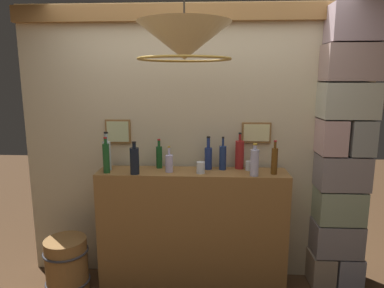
# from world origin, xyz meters

# --- Properties ---
(panelled_rear_partition) EXTENTS (3.13, 0.15, 2.50)m
(panelled_rear_partition) POSITION_xyz_m (-0.00, 1.10, 1.33)
(panelled_rear_partition) COLOR beige
(panelled_rear_partition) RESTS_ON ground
(stone_pillar) EXTENTS (0.45, 0.33, 2.44)m
(stone_pillar) POSITION_xyz_m (1.29, 0.95, 1.23)
(stone_pillar) COLOR gray
(stone_pillar) RESTS_ON ground
(bar_shelf_unit) EXTENTS (1.64, 0.33, 1.08)m
(bar_shelf_unit) POSITION_xyz_m (0.00, 0.86, 0.54)
(bar_shelf_unit) COLOR olive
(bar_shelf_unit) RESTS_ON ground
(liquor_bottle_whiskey) EXTENTS (0.06, 0.06, 0.29)m
(liquor_bottle_whiskey) POSITION_xyz_m (0.26, 0.93, 1.19)
(liquor_bottle_whiskey) COLOR navy
(liquor_bottle_whiskey) RESTS_ON bar_shelf_unit
(liquor_bottle_tequila) EXTENTS (0.05, 0.05, 0.29)m
(liquor_bottle_tequila) POSITION_xyz_m (0.69, 0.81, 1.20)
(liquor_bottle_tequila) COLOR brown
(liquor_bottle_tequila) RESTS_ON bar_shelf_unit
(liquor_bottle_gin) EXTENTS (0.08, 0.08, 0.28)m
(liquor_bottle_gin) POSITION_xyz_m (-0.48, 0.75, 1.20)
(liquor_bottle_gin) COLOR black
(liquor_bottle_gin) RESTS_ON bar_shelf_unit
(liquor_bottle_vodka) EXTENTS (0.07, 0.07, 0.27)m
(liquor_bottle_vodka) POSITION_xyz_m (0.52, 0.75, 1.19)
(liquor_bottle_vodka) COLOR #B3B4D4
(liquor_bottle_vodka) RESTS_ON bar_shelf_unit
(liquor_bottle_rye) EXTENTS (0.05, 0.05, 0.26)m
(liquor_bottle_rye) POSITION_xyz_m (-0.30, 0.95, 1.18)
(liquor_bottle_rye) COLOR #174F21
(liquor_bottle_rye) RESTS_ON bar_shelf_unit
(liquor_bottle_vermouth) EXTENTS (0.08, 0.08, 0.32)m
(liquor_bottle_vermouth) POSITION_xyz_m (0.41, 0.97, 1.21)
(liquor_bottle_vermouth) COLOR maroon
(liquor_bottle_vermouth) RESTS_ON bar_shelf_unit
(liquor_bottle_mezcal) EXTENTS (0.07, 0.07, 0.23)m
(liquor_bottle_mezcal) POSITION_xyz_m (-0.20, 0.82, 1.16)
(liquor_bottle_mezcal) COLOR silver
(liquor_bottle_mezcal) RESTS_ON bar_shelf_unit
(liquor_bottle_sherry) EXTENTS (0.07, 0.07, 0.29)m
(liquor_bottle_sherry) POSITION_xyz_m (0.14, 0.94, 1.19)
(liquor_bottle_sherry) COLOR navy
(liquor_bottle_sherry) RESTS_ON bar_shelf_unit
(liquor_bottle_brandy) EXTENTS (0.07, 0.07, 0.34)m
(liquor_bottle_brandy) POSITION_xyz_m (-0.75, 0.86, 1.22)
(liquor_bottle_brandy) COLOR #A7C0C6
(liquor_bottle_brandy) RESTS_ON bar_shelf_unit
(liquor_bottle_rum) EXTENTS (0.06, 0.06, 0.31)m
(liquor_bottle_rum) POSITION_xyz_m (-0.72, 0.77, 1.21)
(liquor_bottle_rum) COLOR #1A5024
(liquor_bottle_rum) RESTS_ON bar_shelf_unit
(glass_tumbler_rocks) EXTENTS (0.07, 0.07, 0.10)m
(glass_tumbler_rocks) POSITION_xyz_m (0.07, 0.80, 1.13)
(glass_tumbler_rocks) COLOR silver
(glass_tumbler_rocks) RESTS_ON bar_shelf_unit
(glass_tumbler_highball) EXTENTS (0.06, 0.06, 0.08)m
(glass_tumbler_highball) POSITION_xyz_m (0.49, 0.92, 1.12)
(glass_tumbler_highball) COLOR silver
(glass_tumbler_highball) RESTS_ON bar_shelf_unit
(pendant_lamp) EXTENTS (0.60, 0.60, 0.63)m
(pendant_lamp) POSITION_xyz_m (-0.02, 0.24, 2.09)
(pendant_lamp) COLOR beige
(wooden_barrel) EXTENTS (0.38, 0.38, 0.50)m
(wooden_barrel) POSITION_xyz_m (-1.09, 0.68, 0.25)
(wooden_barrel) COLOR olive
(wooden_barrel) RESTS_ON ground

